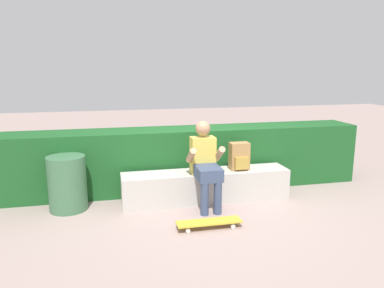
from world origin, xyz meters
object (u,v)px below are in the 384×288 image
(skateboard_near_person, at_px, (209,222))
(trash_bin, at_px, (67,183))
(person_skater, at_px, (205,162))
(bench_main, at_px, (206,186))
(backpack_on_bench, at_px, (239,157))

(skateboard_near_person, xyz_separation_m, trash_bin, (-1.72, 1.01, 0.30))
(person_skater, relative_size, trash_bin, 1.58)
(person_skater, height_order, trash_bin, person_skater)
(bench_main, relative_size, backpack_on_bench, 6.09)
(bench_main, distance_m, person_skater, 0.48)
(person_skater, xyz_separation_m, skateboard_near_person, (-0.14, -0.72, -0.57))
(person_skater, bearing_deg, bench_main, 71.51)
(person_skater, distance_m, backpack_on_bench, 0.61)
(backpack_on_bench, bearing_deg, person_skater, -160.38)
(bench_main, xyz_separation_m, skateboard_near_person, (-0.21, -0.93, -0.15))
(bench_main, bearing_deg, skateboard_near_person, -102.70)
(person_skater, relative_size, skateboard_near_person, 1.49)
(skateboard_near_person, bearing_deg, trash_bin, 149.57)
(backpack_on_bench, bearing_deg, trash_bin, 177.96)
(skateboard_near_person, bearing_deg, person_skater, 79.06)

